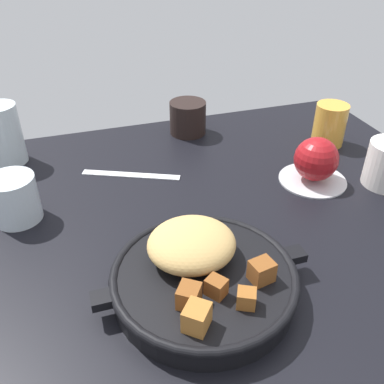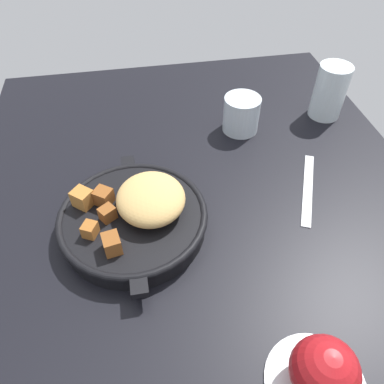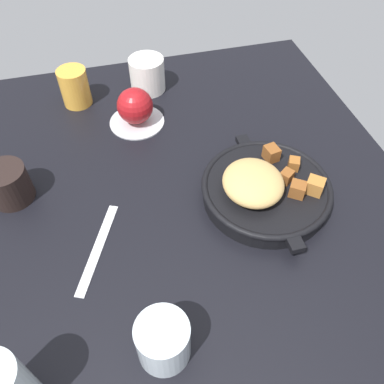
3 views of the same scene
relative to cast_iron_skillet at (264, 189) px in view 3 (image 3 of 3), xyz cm
name	(u,v)px [view 3 (image 3 of 3)]	position (x,y,z in cm)	size (l,w,h in cm)	color
ground_plane	(203,217)	(-0.46, 11.46, -4.02)	(105.49, 80.71, 2.40)	black
cast_iron_skillet	(264,189)	(0.00, 0.00, 0.00)	(27.92, 23.61, 7.99)	black
saucer_plate	(137,121)	(27.59, 18.86, -2.52)	(12.03, 12.03, 0.60)	#B7BABF
red_apple	(135,106)	(27.59, 18.86, 1.65)	(7.73, 7.73, 7.73)	maroon
butter_knife	(98,248)	(-3.23, 30.67, -2.64)	(18.17, 1.60, 0.36)	silver
water_glass_short	(163,341)	(-22.57, 23.37, 0.90)	(7.40, 7.40, 7.43)	silver
juice_glass_amber	(75,87)	(38.07, 30.86, 1.43)	(6.46, 6.46, 8.50)	gold
coffee_mug_dark	(8,184)	(12.08, 44.54, 0.67)	(7.74, 7.74, 6.97)	black
ceramic_mug_white	(147,75)	(39.32, 14.10, 1.14)	(8.14, 8.14, 7.92)	silver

